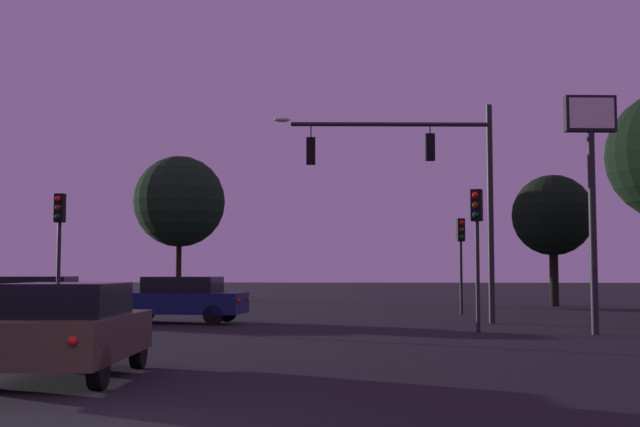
% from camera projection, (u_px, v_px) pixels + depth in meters
% --- Properties ---
extents(ground_plane, '(168.00, 168.00, 0.00)m').
position_uv_depth(ground_plane, '(293.00, 313.00, 32.52)').
color(ground_plane, black).
rests_on(ground_plane, ground).
extents(traffic_signal_mast_arm, '(7.26, 0.70, 7.23)m').
position_uv_depth(traffic_signal_mast_arm, '(428.00, 173.00, 26.41)').
color(traffic_signal_mast_arm, '#232326').
rests_on(traffic_signal_mast_arm, ground).
extents(traffic_light_corner_left, '(0.37, 0.39, 4.01)m').
position_uv_depth(traffic_light_corner_left, '(477.00, 230.00, 22.46)').
color(traffic_light_corner_left, '#232326').
rests_on(traffic_light_corner_left, ground).
extents(traffic_light_corner_right, '(0.31, 0.36, 4.12)m').
position_uv_depth(traffic_light_corner_right, '(59.00, 232.00, 24.88)').
color(traffic_light_corner_right, '#232326').
rests_on(traffic_light_corner_right, ground).
extents(traffic_light_median, '(0.35, 0.38, 3.76)m').
position_uv_depth(traffic_light_median, '(461.00, 246.00, 31.23)').
color(traffic_light_median, '#232326').
rests_on(traffic_light_median, ground).
extents(car_nearside_lane, '(2.06, 4.08, 1.52)m').
position_uv_depth(car_nearside_lane, '(69.00, 328.00, 12.80)').
color(car_nearside_lane, '#473828').
rests_on(car_nearside_lane, ground).
extents(car_crossing_left, '(4.55, 2.28, 1.52)m').
position_uv_depth(car_crossing_left, '(180.00, 299.00, 26.29)').
color(car_crossing_left, '#0F1947').
rests_on(car_crossing_left, ground).
extents(car_crossing_right, '(4.67, 2.11, 1.52)m').
position_uv_depth(car_crossing_right, '(32.00, 298.00, 27.41)').
color(car_crossing_right, '#0F1947').
rests_on(car_crossing_right, ground).
extents(store_sign_illuminated, '(1.42, 0.38, 6.51)m').
position_uv_depth(store_sign_illuminated, '(591.00, 158.00, 21.79)').
color(store_sign_illuminated, '#232326').
rests_on(store_sign_illuminated, ground).
extents(tree_behind_sign, '(3.94, 3.94, 6.39)m').
position_uv_depth(tree_behind_sign, '(553.00, 216.00, 38.89)').
color(tree_behind_sign, black).
rests_on(tree_behind_sign, ground).
extents(tree_left_far, '(5.45, 5.45, 8.58)m').
position_uv_depth(tree_left_far, '(179.00, 202.00, 47.75)').
color(tree_left_far, black).
rests_on(tree_left_far, ground).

